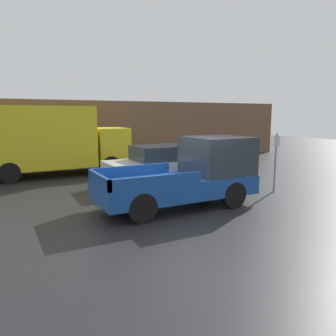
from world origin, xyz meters
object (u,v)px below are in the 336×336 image
object	(u,v)px
car	(162,165)
delivery_truck	(45,139)
newspaper_box	(182,151)
pickup_truck	(192,174)
parking_sign	(276,159)

from	to	relation	value
car	delivery_truck	distance (m)	5.96
car	newspaper_box	bearing A→B (deg)	53.83
delivery_truck	pickup_truck	bearing A→B (deg)	-65.63
parking_sign	newspaper_box	bearing A→B (deg)	80.31
pickup_truck	parking_sign	size ratio (longest dim) A/B	2.26
car	pickup_truck	bearing A→B (deg)	-99.36
delivery_truck	newspaper_box	distance (m)	9.20
delivery_truck	newspaper_box	world-z (taller)	delivery_truck
pickup_truck	car	distance (m)	3.16
delivery_truck	parking_sign	xyz separation A→B (m)	(7.15, -7.44, -0.49)
newspaper_box	pickup_truck	bearing A→B (deg)	-118.88
car	parking_sign	distance (m)	4.46
pickup_truck	delivery_truck	world-z (taller)	delivery_truck
pickup_truck	parking_sign	bearing A→B (deg)	1.01
pickup_truck	parking_sign	world-z (taller)	parking_sign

